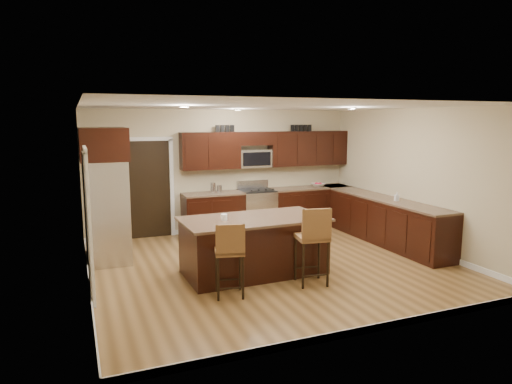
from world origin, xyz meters
name	(u,v)px	position (x,y,z in m)	size (l,w,h in m)	color
floor	(274,265)	(0.00, 0.00, 0.00)	(6.00, 6.00, 0.00)	olive
ceiling	(275,106)	(0.00, 0.00, 2.70)	(6.00, 6.00, 0.00)	silver
wall_back	(224,171)	(0.00, 2.75, 1.35)	(6.00, 6.00, 0.00)	tan
wall_left	(84,199)	(-3.00, 0.00, 1.35)	(5.50, 5.50, 0.00)	tan
wall_right	(416,179)	(3.00, 0.00, 1.35)	(5.50, 5.50, 0.00)	tan
base_cabinets	(327,215)	(1.90, 1.45, 0.46)	(4.02, 3.96, 0.92)	black
upper_cabinets	(270,148)	(1.04, 2.58, 1.84)	(4.00, 0.33, 0.80)	black
range	(257,210)	(0.68, 2.45, 0.47)	(0.76, 0.64, 1.11)	silver
microwave	(254,158)	(0.68, 2.60, 1.62)	(0.76, 0.31, 0.40)	silver
doorway	(150,189)	(-1.65, 2.73, 1.03)	(0.85, 0.03, 2.06)	black
pantry_door	(87,226)	(-2.98, -0.30, 1.02)	(0.03, 0.80, 2.04)	white
letter_decor	(264,128)	(0.90, 2.58, 2.29)	(2.20, 0.03, 0.15)	black
island	(254,247)	(-0.47, -0.25, 0.43)	(2.34, 1.26, 0.92)	black
stool_left	(230,251)	(-1.16, -1.09, 0.67)	(0.48, 0.48, 1.08)	olive
stool_right	(313,237)	(0.16, -1.10, 0.75)	(0.52, 0.52, 1.20)	olive
refrigerator	(106,194)	(-2.62, 1.29, 1.21)	(0.79, 0.96, 2.35)	silver
floor_mat	(249,241)	(0.18, 1.64, 0.01)	(1.00, 0.66, 0.01)	olive
fruit_bowl	(318,185)	(2.25, 2.45, 0.96)	(0.31, 0.31, 0.08)	silver
soap_bottle	(397,196)	(2.70, 0.18, 1.00)	(0.08, 0.08, 0.17)	#B2B2B2
canister_tall	(213,188)	(-0.34, 2.45, 1.03)	(0.12, 0.12, 0.22)	silver
canister_short	(219,189)	(-0.20, 2.45, 1.00)	(0.11, 0.11, 0.16)	silver
island_jar	(224,217)	(-0.97, -0.25, 0.97)	(0.10, 0.10, 0.10)	white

